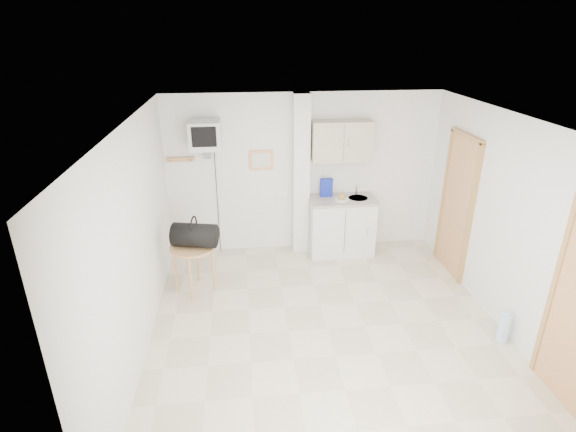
{
  "coord_description": "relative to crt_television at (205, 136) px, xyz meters",
  "views": [
    {
      "loc": [
        -0.94,
        -4.39,
        3.39
      ],
      "look_at": [
        -0.41,
        0.6,
        1.25
      ],
      "focal_mm": 28.0,
      "sensor_mm": 36.0,
      "label": 1
    }
  ],
  "objects": [
    {
      "name": "ground",
      "position": [
        1.45,
        -2.02,
        -1.94
      ],
      "size": [
        4.5,
        4.5,
        0.0
      ],
      "primitive_type": "plane",
      "color": "beige",
      "rests_on": "ground"
    },
    {
      "name": "room_envelope",
      "position": [
        1.69,
        -1.93,
        -0.4
      ],
      "size": [
        4.24,
        4.54,
        2.55
      ],
      "color": "white",
      "rests_on": "ground"
    },
    {
      "name": "kitchenette",
      "position": [
        2.02,
        -0.02,
        -1.13
      ],
      "size": [
        1.03,
        0.58,
        2.1
      ],
      "color": "silver",
      "rests_on": "ground"
    },
    {
      "name": "crt_television",
      "position": [
        0.0,
        0.0,
        0.0
      ],
      "size": [
        0.44,
        0.45,
        2.15
      ],
      "color": "slate",
      "rests_on": "ground"
    },
    {
      "name": "round_table",
      "position": [
        -0.2,
        -0.97,
        -1.35
      ],
      "size": [
        0.6,
        0.6,
        0.68
      ],
      "rotation": [
        0.0,
        0.0,
        -0.09
      ],
      "color": "tan",
      "rests_on": "ground"
    },
    {
      "name": "duffel_bag",
      "position": [
        -0.15,
        -0.97,
        -1.1
      ],
      "size": [
        0.64,
        0.44,
        0.43
      ],
      "rotation": [
        0.0,
        0.0,
        -0.23
      ],
      "color": "black",
      "rests_on": "round_table"
    },
    {
      "name": "water_bottle",
      "position": [
        3.43,
        -2.45,
        -1.76
      ],
      "size": [
        0.13,
        0.13,
        0.4
      ],
      "color": "#ACD1EA",
      "rests_on": "ground"
    }
  ]
}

